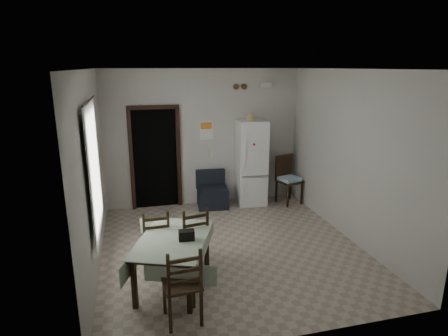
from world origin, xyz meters
TOP-DOWN VIEW (x-y plane):
  - ground at (0.00, 0.00)m, footprint 4.50×4.50m
  - ceiling at (0.00, 0.00)m, footprint 4.20×4.50m
  - wall_back at (0.00, 2.25)m, footprint 4.20×0.02m
  - wall_front at (0.00, -2.25)m, footprint 4.20×0.02m
  - wall_left at (-2.10, 0.00)m, footprint 0.02×4.50m
  - wall_right at (2.10, 0.00)m, footprint 0.02×4.50m
  - doorway at (-1.05, 2.45)m, footprint 1.06×0.52m
  - window_recess at (-2.15, -0.20)m, footprint 0.10×1.20m
  - curtain at (-2.04, -0.20)m, footprint 0.02×1.45m
  - curtain_rod at (-2.03, -0.20)m, footprint 0.02×1.60m
  - calendar at (0.05, 2.24)m, footprint 0.28×0.02m
  - calendar_image at (0.05, 2.23)m, footprint 0.24×0.01m
  - light_switch at (0.15, 2.24)m, footprint 0.08×0.02m
  - vent_left at (0.70, 2.23)m, footprint 0.12×0.03m
  - vent_right at (0.88, 2.23)m, footprint 0.12×0.03m
  - emergency_light at (1.35, 2.21)m, footprint 0.25×0.07m
  - fridge at (0.96, 1.93)m, footprint 0.64×0.64m
  - tan_cone at (0.94, 1.97)m, footprint 0.23×0.23m
  - navy_seat at (0.11, 1.93)m, footprint 0.70×0.68m
  - corner_chair at (1.79, 1.73)m, footprint 0.57×0.57m
  - dining_table at (-1.06, -0.87)m, footprint 1.33×1.58m
  - black_bag at (-0.88, -0.96)m, footprint 0.22×0.14m
  - dining_chair_far_left at (-1.25, -0.32)m, footprint 0.41×0.41m
  - dining_chair_far_right at (-0.73, -0.42)m, footprint 0.48×0.48m
  - dining_chair_near_head at (-1.05, -1.65)m, footprint 0.46×0.46m

SIDE VIEW (x-z plane):
  - ground at x=0.00m, z-range 0.00..0.00m
  - dining_table at x=-1.06m, z-range 0.00..0.70m
  - navy_seat at x=0.11m, z-range 0.00..0.77m
  - dining_chair_far_left at x=-1.25m, z-range 0.00..0.93m
  - dining_chair_far_right at x=-0.73m, z-range 0.00..0.97m
  - dining_chair_near_head at x=-1.05m, z-range 0.00..0.99m
  - corner_chair at x=1.79m, z-range 0.00..1.06m
  - black_bag at x=-0.88m, z-range 0.70..0.83m
  - fridge at x=0.96m, z-range 0.00..1.85m
  - doorway at x=-1.05m, z-range -0.05..2.17m
  - light_switch at x=0.15m, z-range 1.04..1.16m
  - wall_back at x=0.00m, z-range 0.00..2.90m
  - wall_front at x=0.00m, z-range 0.00..2.90m
  - wall_left at x=-2.10m, z-range 0.00..2.90m
  - wall_right at x=2.10m, z-range 0.00..2.90m
  - window_recess at x=-2.15m, z-range 0.75..2.35m
  - curtain at x=-2.04m, z-range 0.62..2.48m
  - calendar at x=0.05m, z-range 1.42..1.82m
  - calendar_image at x=0.05m, z-range 1.65..1.79m
  - tan_cone at x=0.94m, z-range 1.85..2.03m
  - curtain_rod at x=-2.03m, z-range 2.49..2.51m
  - vent_left at x=0.70m, z-range 2.46..2.58m
  - vent_right at x=0.88m, z-range 2.46..2.58m
  - emergency_light at x=1.35m, z-range 2.50..2.59m
  - ceiling at x=0.00m, z-range 2.89..2.91m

